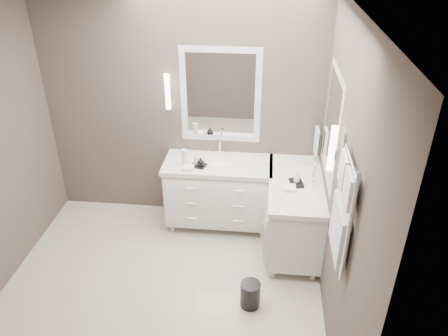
# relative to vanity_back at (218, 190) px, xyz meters

# --- Properties ---
(floor) EXTENTS (3.20, 3.00, 0.01)m
(floor) POSITION_rel_vanity_back_xyz_m (-0.45, -1.23, -0.49)
(floor) COLOR beige
(floor) RESTS_ON ground
(ceiling) EXTENTS (3.20, 3.00, 0.01)m
(ceiling) POSITION_rel_vanity_back_xyz_m (-0.45, -1.23, 2.22)
(ceiling) COLOR white
(ceiling) RESTS_ON wall_back
(wall_back) EXTENTS (3.20, 0.01, 2.70)m
(wall_back) POSITION_rel_vanity_back_xyz_m (-0.45, 0.28, 0.86)
(wall_back) COLOR #504640
(wall_back) RESTS_ON floor
(wall_front) EXTENTS (3.20, 0.01, 2.70)m
(wall_front) POSITION_rel_vanity_back_xyz_m (-0.45, -2.73, 0.86)
(wall_front) COLOR #504640
(wall_front) RESTS_ON floor
(wall_right) EXTENTS (0.01, 3.00, 2.70)m
(wall_right) POSITION_rel_vanity_back_xyz_m (1.15, -1.23, 0.86)
(wall_right) COLOR #504640
(wall_right) RESTS_ON floor
(vanity_back) EXTENTS (1.24, 0.59, 0.97)m
(vanity_back) POSITION_rel_vanity_back_xyz_m (0.00, 0.00, 0.00)
(vanity_back) COLOR white
(vanity_back) RESTS_ON floor
(vanity_right) EXTENTS (0.59, 1.24, 0.97)m
(vanity_right) POSITION_rel_vanity_back_xyz_m (0.88, -0.33, 0.00)
(vanity_right) COLOR white
(vanity_right) RESTS_ON floor
(mirror_back) EXTENTS (0.90, 0.02, 1.10)m
(mirror_back) POSITION_rel_vanity_back_xyz_m (-0.00, 0.26, 1.06)
(mirror_back) COLOR white
(mirror_back) RESTS_ON wall_back
(mirror_right) EXTENTS (0.02, 0.90, 1.10)m
(mirror_right) POSITION_rel_vanity_back_xyz_m (1.14, -0.43, 1.06)
(mirror_right) COLOR white
(mirror_right) RESTS_ON wall_right
(sconce_back) EXTENTS (0.06, 0.06, 0.40)m
(sconce_back) POSITION_rel_vanity_back_xyz_m (-0.58, 0.20, 1.11)
(sconce_back) COLOR white
(sconce_back) RESTS_ON wall_back
(sconce_right) EXTENTS (0.06, 0.06, 0.40)m
(sconce_right) POSITION_rel_vanity_back_xyz_m (1.08, -1.01, 1.11)
(sconce_right) COLOR white
(sconce_right) RESTS_ON wall_right
(towel_bar_corner) EXTENTS (0.03, 0.22, 0.30)m
(towel_bar_corner) POSITION_rel_vanity_back_xyz_m (1.09, 0.13, 0.63)
(towel_bar_corner) COLOR white
(towel_bar_corner) RESTS_ON wall_right
(towel_ladder) EXTENTS (0.06, 0.58, 0.90)m
(towel_ladder) POSITION_rel_vanity_back_xyz_m (1.10, -1.63, 0.91)
(towel_ladder) COLOR white
(towel_ladder) RESTS_ON wall_right
(waste_bin) EXTENTS (0.24, 0.24, 0.27)m
(waste_bin) POSITION_rel_vanity_back_xyz_m (0.45, -1.27, -0.35)
(waste_bin) COLOR black
(waste_bin) RESTS_ON floor
(amenity_tray_back) EXTENTS (0.19, 0.16, 0.02)m
(amenity_tray_back) POSITION_rel_vanity_back_xyz_m (-0.21, -0.11, 0.38)
(amenity_tray_back) COLOR black
(amenity_tray_back) RESTS_ON vanity_back
(amenity_tray_right) EXTENTS (0.16, 0.19, 0.03)m
(amenity_tray_right) POSITION_rel_vanity_back_xyz_m (0.86, -0.38, 0.38)
(amenity_tray_right) COLOR black
(amenity_tray_right) RESTS_ON vanity_right
(water_bottle) EXTENTS (0.07, 0.07, 0.19)m
(water_bottle) POSITION_rel_vanity_back_xyz_m (-0.36, -0.10, 0.46)
(water_bottle) COLOR silver
(water_bottle) RESTS_ON vanity_back
(soap_bottle_a) EXTENTS (0.07, 0.07, 0.13)m
(soap_bottle_a) POSITION_rel_vanity_back_xyz_m (-0.24, -0.09, 0.45)
(soap_bottle_a) COLOR white
(soap_bottle_a) RESTS_ON amenity_tray_back
(soap_bottle_b) EXTENTS (0.08, 0.08, 0.10)m
(soap_bottle_b) POSITION_rel_vanity_back_xyz_m (-0.18, -0.14, 0.44)
(soap_bottle_b) COLOR black
(soap_bottle_b) RESTS_ON amenity_tray_back
(soap_bottle_c) EXTENTS (0.07, 0.07, 0.16)m
(soap_bottle_c) POSITION_rel_vanity_back_xyz_m (0.86, -0.38, 0.47)
(soap_bottle_c) COLOR white
(soap_bottle_c) RESTS_ON amenity_tray_right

